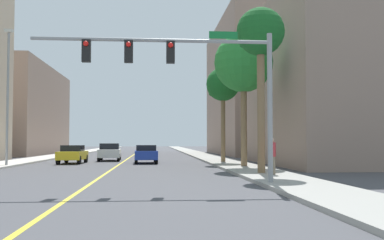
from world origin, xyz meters
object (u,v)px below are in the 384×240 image
object	(u,v)px
palm_far	(223,86)
car_blue	(146,154)
car_yellow	(73,154)
car_white	(110,152)
street_lamp	(8,90)
pedestrian	(272,156)
traffic_signal_mast	(189,68)
palm_near	(260,36)
palm_mid	(244,64)

from	to	relation	value
palm_far	car_blue	size ratio (longest dim) A/B	1.77
car_yellow	car_white	bearing A→B (deg)	65.27
palm_far	street_lamp	bearing A→B (deg)	-166.04
street_lamp	pedestrian	xyz separation A→B (m)	(15.13, -9.62, -4.04)
street_lamp	pedestrian	world-z (taller)	street_lamp
traffic_signal_mast	car_yellow	world-z (taller)	traffic_signal_mast
street_lamp	pedestrian	distance (m)	18.38
street_lamp	palm_far	size ratio (longest dim) A/B	1.24
traffic_signal_mast	car_white	world-z (taller)	traffic_signal_mast
car_blue	pedestrian	bearing A→B (deg)	-68.56
traffic_signal_mast	street_lamp	distance (m)	17.37
palm_far	traffic_signal_mast	bearing A→B (deg)	-102.90
traffic_signal_mast	car_blue	world-z (taller)	traffic_signal_mast
car_blue	street_lamp	bearing A→B (deg)	-154.49
traffic_signal_mast	car_yellow	distance (m)	19.99
street_lamp	palm_near	size ratio (longest dim) A/B	1.09
palm_mid	car_white	world-z (taller)	palm_mid
traffic_signal_mast	palm_near	bearing A→B (deg)	51.43
pedestrian	car_white	bearing A→B (deg)	-157.16
traffic_signal_mast	car_yellow	bearing A→B (deg)	112.44
palm_mid	car_yellow	world-z (taller)	palm_mid
car_white	pedestrian	xyz separation A→B (m)	(9.37, -19.02, 0.23)
palm_far	car_yellow	distance (m)	12.60
street_lamp	palm_mid	bearing A→B (deg)	-8.97
palm_mid	pedestrian	distance (m)	9.13
palm_far	pedestrian	xyz separation A→B (m)	(0.27, -13.31, -4.93)
traffic_signal_mast	pedestrian	distance (m)	6.69
car_yellow	pedestrian	distance (m)	18.46
palm_mid	palm_far	bearing A→B (deg)	93.67
street_lamp	traffic_signal_mast	bearing A→B (deg)	-51.02
palm_near	palm_mid	world-z (taller)	palm_mid
pedestrian	street_lamp	bearing A→B (deg)	-125.85
traffic_signal_mast	palm_mid	world-z (taller)	palm_mid
traffic_signal_mast	palm_far	xyz separation A→B (m)	(3.94, 17.19, 1.46)
palm_near	car_white	xyz separation A→B (m)	(-9.14, 17.91, -6.17)
palm_mid	palm_near	bearing A→B (deg)	-93.30
car_yellow	palm_far	bearing A→B (deg)	-3.37
car_blue	pedestrian	size ratio (longest dim) A/B	2.35
street_lamp	car_yellow	world-z (taller)	street_lamp
car_yellow	pedestrian	world-z (taller)	pedestrian
palm_far	car_blue	xyz separation A→B (m)	(-5.86, 0.96, -5.21)
car_yellow	car_blue	xyz separation A→B (m)	(5.57, 0.00, 0.01)
car_yellow	pedestrian	xyz separation A→B (m)	(11.70, -14.27, 0.30)
traffic_signal_mast	car_yellow	size ratio (longest dim) A/B	2.30
pedestrian	car_blue	bearing A→B (deg)	-160.13
palm_far	car_yellow	size ratio (longest dim) A/B	1.82
palm_near	pedestrian	bearing A→B (deg)	-78.09
street_lamp	car_yellow	xyz separation A→B (m)	(3.42, 4.65, -4.34)
palm_near	palm_mid	bearing A→B (deg)	86.70
traffic_signal_mast	palm_mid	distance (m)	12.09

